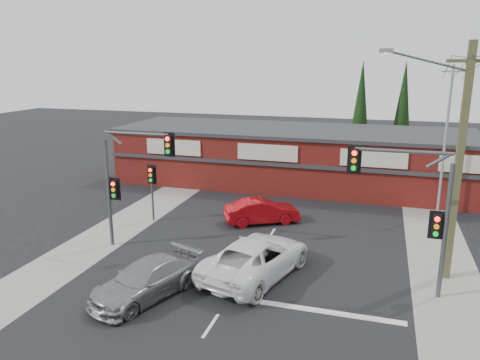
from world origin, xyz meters
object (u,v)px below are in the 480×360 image
(silver_suv, at_px, (146,280))
(red_sedan, at_px, (262,211))
(shop_building, at_px, (292,156))
(utility_pole, at_px, (456,156))
(white_suv, at_px, (256,257))

(silver_suv, distance_m, red_sedan, 10.10)
(silver_suv, height_order, shop_building, shop_building)
(silver_suv, xyz_separation_m, shop_building, (2.22, 19.35, 1.41))
(silver_suv, bearing_deg, red_sedan, 97.93)
(red_sedan, relative_size, utility_pole, 0.43)
(shop_building, distance_m, utility_pole, 17.15)
(silver_suv, bearing_deg, white_suv, 60.73)
(white_suv, bearing_deg, red_sedan, -62.01)
(red_sedan, bearing_deg, white_suv, 162.76)
(utility_pole, bearing_deg, shop_building, 123.76)
(utility_pole, bearing_deg, white_suv, -164.09)
(red_sedan, bearing_deg, shop_building, -29.30)
(silver_suv, xyz_separation_m, utility_pole, (11.58, 5.35, 4.67))
(white_suv, bearing_deg, silver_suv, 55.66)
(shop_building, bearing_deg, utility_pole, -56.24)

